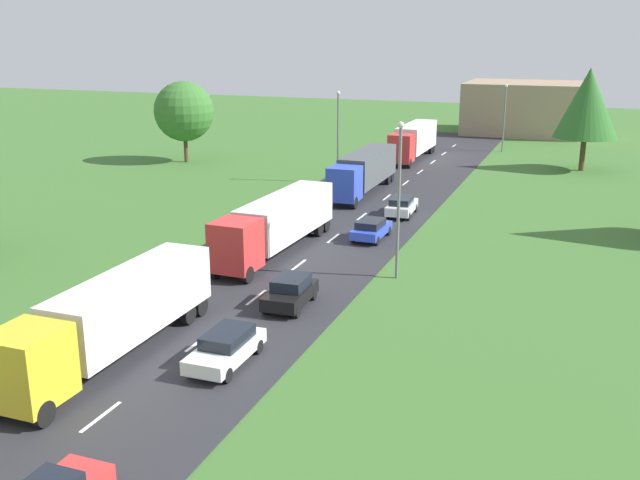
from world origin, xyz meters
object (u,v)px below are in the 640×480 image
at_px(truck_second, 277,222).
at_px(lamppost_third, 338,132).
at_px(car_third, 290,292).
at_px(truck_lead, 114,315).
at_px(car_fourth, 371,229).
at_px(lamppost_fourth, 504,114).
at_px(tree_pine, 184,111).
at_px(distant_building, 523,108).
at_px(truck_third, 364,170).
at_px(car_fifth, 402,206).
at_px(lamppost_second, 399,194).
at_px(tree_ash, 588,103).
at_px(car_second, 226,347).
at_px(truck_fourth, 413,140).

relative_size(truck_second, lamppost_third, 1.57).
bearing_deg(truck_second, car_third, -62.14).
xyz_separation_m(truck_lead, truck_second, (0.24, 17.10, 0.03)).
xyz_separation_m(truck_second, car_fourth, (4.87, 5.09, -1.28)).
bearing_deg(lamppost_fourth, car_fourth, -94.97).
relative_size(car_third, tree_pine, 0.46).
relative_size(car_fourth, distant_building, 0.26).
distance_m(truck_third, car_fifth, 8.80).
relative_size(lamppost_third, lamppost_fourth, 1.08).
relative_size(truck_third, lamppost_second, 1.44).
height_order(truck_lead, car_fifth, truck_lead).
bearing_deg(lamppost_third, tree_ash, 34.25).
distance_m(tree_ash, distant_building, 29.13).
bearing_deg(tree_ash, car_fifth, -116.36).
xyz_separation_m(car_fifth, tree_ash, (12.67, 25.57, 6.09)).
xyz_separation_m(truck_second, truck_third, (-0.10, 19.34, 0.02)).
distance_m(truck_third, lamppost_third, 6.04).
xyz_separation_m(lamppost_second, tree_pine, (-31.98, 30.10, 0.50)).
xyz_separation_m(car_second, tree_ash, (13.18, 54.00, 6.10)).
relative_size(car_third, car_fourth, 0.99).
bearing_deg(truck_second, lamppost_second, -14.08).
bearing_deg(car_second, car_fourth, 89.45).
distance_m(car_fourth, lamppost_fourth, 42.84).
distance_m(car_fifth, distant_building, 53.33).
xyz_separation_m(car_third, lamppost_second, (4.01, 6.55, 4.20)).
height_order(truck_second, lamppost_fourth, lamppost_fourth).
bearing_deg(distant_building, tree_pine, -130.74).
relative_size(truck_fourth, lamppost_fourth, 1.59).
distance_m(truck_second, lamppost_second, 9.37).
bearing_deg(truck_fourth, distant_building, 71.25).
bearing_deg(lamppost_fourth, lamppost_second, -89.95).
height_order(lamppost_second, tree_ash, tree_ash).
height_order(lamppost_second, lamppost_third, lamppost_second).
height_order(truck_lead, tree_pine, tree_pine).
bearing_deg(car_second, car_third, 90.46).
distance_m(truck_third, car_second, 35.70).
height_order(truck_lead, truck_second, truck_second).
relative_size(truck_third, lamppost_third, 1.53).
distance_m(lamppost_third, tree_pine, 20.06).
distance_m(car_fourth, car_fifth, 7.33).
bearing_deg(truck_fourth, car_second, -84.90).
bearing_deg(truck_third, tree_pine, 159.72).
bearing_deg(truck_second, lamppost_third, 99.55).
bearing_deg(car_fourth, truck_second, -133.73).
bearing_deg(car_third, truck_third, 99.51).
bearing_deg(truck_second, truck_lead, -90.79).
xyz_separation_m(car_fifth, lamppost_second, (3.44, -14.57, 4.23)).
distance_m(truck_second, lamppost_third, 23.66).
distance_m(truck_second, tree_ash, 42.24).
xyz_separation_m(truck_third, lamppost_fourth, (8.66, 28.27, 2.36)).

